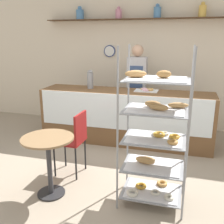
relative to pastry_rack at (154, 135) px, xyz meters
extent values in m
plane|color=gray|center=(-0.72, 0.34, -0.83)|extent=(14.00, 14.00, 0.00)
cube|color=beige|center=(-0.72, 2.83, 0.52)|extent=(10.00, 0.06, 2.70)
cube|color=#4C331E|center=(-0.72, 2.68, 1.40)|extent=(3.87, 0.24, 0.02)
cylinder|color=#4C7FB2|center=(-1.94, 2.68, 1.50)|extent=(0.16, 0.16, 0.19)
sphere|color=#4C7FB2|center=(-1.94, 2.68, 1.63)|extent=(0.09, 0.09, 0.09)
cylinder|color=#CC7F99|center=(-1.10, 2.68, 1.50)|extent=(0.13, 0.13, 0.18)
sphere|color=#CC7F99|center=(-1.10, 2.68, 1.61)|extent=(0.07, 0.07, 0.07)
cylinder|color=#4C7FB2|center=(-0.33, 2.68, 1.51)|extent=(0.14, 0.14, 0.20)
sphere|color=#4C7FB2|center=(-0.33, 2.68, 1.63)|extent=(0.08, 0.08, 0.08)
cylinder|color=gold|center=(0.50, 2.68, 1.51)|extent=(0.14, 0.14, 0.21)
sphere|color=gold|center=(0.50, 2.68, 1.64)|extent=(0.07, 0.07, 0.07)
cylinder|color=navy|center=(-1.32, 2.78, 0.76)|extent=(0.25, 0.03, 0.25)
cylinder|color=white|center=(-1.32, 2.76, 0.76)|extent=(0.21, 0.00, 0.21)
cube|color=brown|center=(-0.72, 1.72, -0.35)|extent=(3.07, 0.65, 0.96)
cube|color=silver|center=(-0.72, 1.39, -0.18)|extent=(2.95, 0.01, 0.61)
cylinder|color=gray|center=(-0.35, -0.26, 0.07)|extent=(0.02, 0.02, 1.80)
cylinder|color=gray|center=(0.36, -0.26, 0.07)|extent=(0.02, 0.02, 1.80)
cylinder|color=gray|center=(-0.35, 0.25, 0.07)|extent=(0.02, 0.02, 1.80)
cylinder|color=gray|center=(0.36, 0.25, 0.07)|extent=(0.02, 0.02, 1.80)
cube|color=gray|center=(0.01, -0.01, -0.71)|extent=(0.68, 0.49, 0.01)
cube|color=silver|center=(0.01, -0.01, -0.70)|extent=(0.61, 0.43, 0.01)
torus|color=silver|center=(0.22, -0.12, -0.67)|extent=(0.12, 0.12, 0.04)
torus|color=silver|center=(0.05, -0.06, -0.68)|extent=(0.11, 0.11, 0.03)
torus|color=tan|center=(0.11, 0.15, -0.67)|extent=(0.13, 0.13, 0.04)
torus|color=silver|center=(-0.20, -0.15, -0.67)|extent=(0.14, 0.14, 0.04)
torus|color=gold|center=(-0.13, 0.03, -0.67)|extent=(0.13, 0.13, 0.04)
cube|color=gray|center=(0.01, -0.01, -0.38)|extent=(0.68, 0.49, 0.01)
cube|color=silver|center=(0.01, -0.01, -0.36)|extent=(0.61, 0.43, 0.01)
ellipsoid|color=tan|center=(-0.09, 0.00, -0.32)|extent=(0.24, 0.12, 0.08)
ellipsoid|color=tan|center=(-0.08, 0.06, -0.33)|extent=(0.20, 0.08, 0.06)
cube|color=gray|center=(0.01, -0.01, -0.04)|extent=(0.68, 0.49, 0.01)
cube|color=silver|center=(0.01, -0.01, -0.03)|extent=(0.61, 0.43, 0.01)
torus|color=gold|center=(0.05, 0.06, -0.01)|extent=(0.14, 0.14, 0.04)
torus|color=tan|center=(0.21, -0.12, -0.01)|extent=(0.11, 0.11, 0.04)
torus|color=gold|center=(0.22, 0.05, -0.01)|extent=(0.12, 0.12, 0.04)
torus|color=silver|center=(0.11, 0.12, -0.01)|extent=(0.10, 0.10, 0.03)
torus|color=silver|center=(0.03, 0.08, -0.01)|extent=(0.12, 0.12, 0.03)
cube|color=gray|center=(0.01, -0.01, 0.29)|extent=(0.68, 0.49, 0.01)
cube|color=silver|center=(0.01, -0.01, 0.30)|extent=(0.61, 0.43, 0.01)
ellipsoid|color=tan|center=(0.24, 0.11, 0.34)|extent=(0.23, 0.12, 0.06)
ellipsoid|color=tan|center=(-0.04, 0.07, 0.34)|extent=(0.18, 0.10, 0.07)
ellipsoid|color=tan|center=(0.04, -0.05, 0.34)|extent=(0.23, 0.12, 0.07)
cube|color=gray|center=(0.01, -0.01, 0.62)|extent=(0.68, 0.49, 0.01)
cube|color=silver|center=(0.01, -0.01, 0.63)|extent=(0.61, 0.43, 0.01)
ellipsoid|color=olive|center=(0.07, 0.03, 0.68)|extent=(0.17, 0.12, 0.08)
ellipsoid|color=#B27F47|center=(-0.21, -0.01, 0.67)|extent=(0.21, 0.15, 0.07)
ellipsoid|color=#B27F47|center=(-0.22, -0.01, 0.68)|extent=(0.25, 0.15, 0.08)
cube|color=#282833|center=(-0.62, 2.27, -0.38)|extent=(0.22, 0.19, 0.91)
cube|color=#B2B2B7|center=(-0.62, 2.27, 0.38)|extent=(0.37, 0.22, 0.61)
cube|color=#334770|center=(-0.62, 2.15, 0.27)|extent=(0.26, 0.01, 0.51)
sphere|color=tan|center=(-0.62, 2.27, 0.81)|extent=(0.22, 0.22, 0.22)
cylinder|color=#262628|center=(-1.21, -0.20, -0.82)|extent=(0.34, 0.34, 0.02)
cylinder|color=#333338|center=(-1.21, -0.20, -0.46)|extent=(0.06, 0.06, 0.71)
cylinder|color=olive|center=(-1.21, -0.20, -0.09)|extent=(0.62, 0.62, 0.02)
cylinder|color=black|center=(-1.36, 0.52, -0.59)|extent=(0.02, 0.02, 0.48)
cylinder|color=black|center=(-1.37, 0.20, -0.59)|extent=(0.02, 0.02, 0.48)
cylinder|color=black|center=(-1.04, 0.51, -0.59)|extent=(0.02, 0.02, 0.48)
cylinder|color=black|center=(-1.04, 0.19, -0.59)|extent=(0.02, 0.02, 0.48)
cube|color=maroon|center=(-1.20, 0.36, -0.34)|extent=(0.39, 0.39, 0.02)
cube|color=maroon|center=(-1.03, 0.35, -0.13)|extent=(0.04, 0.36, 0.40)
cylinder|color=gray|center=(-1.40, 1.77, 0.28)|extent=(0.11, 0.11, 0.30)
ellipsoid|color=gray|center=(-1.40, 1.77, 0.45)|extent=(0.09, 0.09, 0.04)
cube|color=white|center=(-0.36, 1.80, 0.14)|extent=(0.41, 0.29, 0.01)
torus|color=silver|center=(-0.27, 1.83, 0.16)|extent=(0.11, 0.11, 0.03)
torus|color=#EAB2C1|center=(-0.36, 1.74, 0.16)|extent=(0.10, 0.10, 0.03)
torus|color=gold|center=(-0.41, 1.85, 0.16)|extent=(0.13, 0.13, 0.03)
torus|color=tan|center=(-0.30, 1.82, 0.16)|extent=(0.13, 0.13, 0.04)
torus|color=#EAB2C1|center=(-0.40, 1.83, 0.16)|extent=(0.11, 0.11, 0.04)
camera|label=1|loc=(0.29, -2.75, 1.05)|focal=42.00mm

